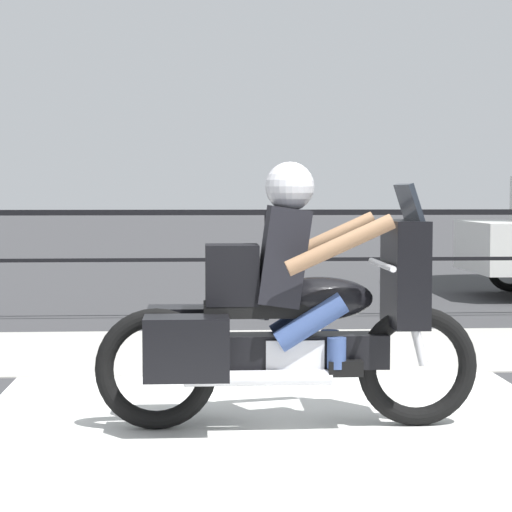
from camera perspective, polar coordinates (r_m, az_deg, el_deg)
The scene contains 5 objects.
ground_plane at distance 5.54m, azimuth 4.68°, elevation -10.96°, with size 120.00×120.00×0.00m, color #38383A.
sidewalk_band at distance 8.85m, azimuth 1.56°, elevation -5.36°, with size 44.00×2.40×0.01m, color #A8A59E.
crosswalk_band at distance 5.31m, azimuth 1.76°, elevation -11.54°, with size 3.63×6.00×0.01m, color silver.
fence_railing at distance 10.79m, azimuth 0.62°, elevation 1.31°, with size 36.00×0.05×1.20m.
motorcycle at distance 5.89m, azimuth 1.75°, elevation -3.26°, with size 2.27×0.76×1.58m.
Camera 1 is at (-0.76, -5.31, 1.41)m, focal length 70.00 mm.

